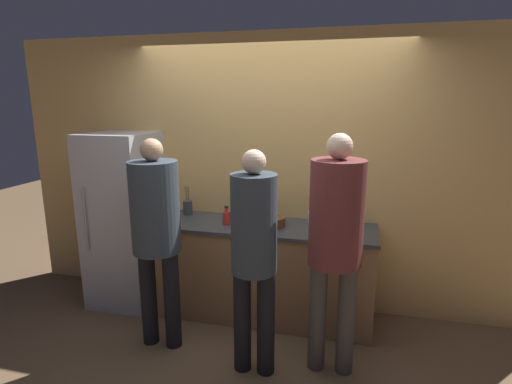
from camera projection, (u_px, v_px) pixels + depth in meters
ground_plane at (252, 333)px, 3.49m from camera, size 14.00×14.00×0.00m
wall_back at (269, 174)px, 3.83m from camera, size 5.20×0.06×2.60m
counter at (261, 270)px, 3.73m from camera, size 2.05×0.64×0.89m
refrigerator at (125, 219)px, 3.93m from camera, size 0.61×0.67×1.70m
person_left at (156, 225)px, 3.12m from camera, size 0.38×0.38×1.72m
person_center at (254, 247)px, 2.81m from camera, size 0.33×0.33×1.67m
person_right at (336, 233)px, 2.80m from camera, size 0.38×0.38×1.78m
fruit_bowl at (267, 221)px, 3.59m from camera, size 0.33×0.33×0.13m
utensil_crock at (188, 207)px, 3.93m from camera, size 0.09×0.09×0.28m
bottle_clear at (311, 216)px, 3.68m from camera, size 0.06×0.06×0.15m
bottle_red at (227, 217)px, 3.61m from camera, size 0.07×0.07×0.17m
cup_blue at (252, 214)px, 3.79m from camera, size 0.10×0.10×0.10m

